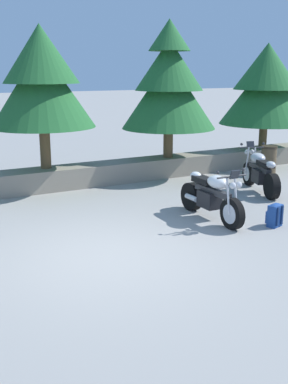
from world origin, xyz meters
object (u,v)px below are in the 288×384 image
Objects in this scene: pine_tree_mid_right at (169,83)px; pine_tree_far_right at (266,86)px; pine_tree_mid_left at (42,79)px; motorcycle_white_centre at (212,197)px; rider_backpack at (275,215)px; trash_bin at (269,160)px; motorcycle_silver_far_right at (260,173)px.

pine_tree_mid_right is 3.70m from pine_tree_far_right.
motorcycle_white_centre is at bearing -61.87° from pine_tree_mid_left.
pine_tree_mid_left is at bearing 179.82° from pine_tree_far_right.
rider_backpack is at bearing -49.31° from motorcycle_white_centre.
trash_bin is (3.18, 3.62, 0.19)m from rider_backpack.
motorcycle_silver_far_right is 2.33× the size of trash_bin.
motorcycle_silver_far_right is at bearing -132.91° from pine_tree_far_right.
pine_tree_mid_left is at bearing 166.73° from trash_bin.
rider_backpack is 0.14× the size of pine_tree_far_right.
pine_tree_mid_right reaches higher than pine_tree_mid_left.
trash_bin is at bearing -126.04° from pine_tree_far_right.
motorcycle_silver_far_right is at bearing -67.69° from pine_tree_mid_right.
pine_tree_mid_left reaches higher than motorcycle_white_centre.
motorcycle_silver_far_right is 2.06m from trash_bin.
pine_tree_mid_right reaches higher than motorcycle_white_centre.
motorcycle_white_centre is 0.58× the size of pine_tree_mid_left.
pine_tree_mid_right is at bearing -2.44° from pine_tree_mid_left.
motorcycle_silver_far_right reaches higher than trash_bin.
pine_tree_mid_left is 0.93× the size of pine_tree_mid_right.
rider_backpack is (-1.63, -2.27, -0.24)m from motorcycle_silver_far_right.
pine_tree_mid_right reaches higher than rider_backpack.
pine_tree_far_right is 2.74m from trash_bin.
motorcycle_white_centre is 4.81m from trash_bin.
motorcycle_white_centre is 0.54× the size of pine_tree_mid_right.
trash_bin is at bearing -26.39° from pine_tree_mid_right.
pine_tree_mid_right is at bearing 83.81° from rider_backpack.
rider_backpack is 6.45m from pine_tree_mid_left.
rider_backpack is 5.51m from pine_tree_mid_right.
motorcycle_silver_far_right is 4.25× the size of rider_backpack.
pine_tree_mid_left is 7.27m from pine_tree_far_right.
rider_backpack is 0.12× the size of pine_tree_mid_right.
pine_tree_mid_right is at bearing -178.00° from pine_tree_far_right.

